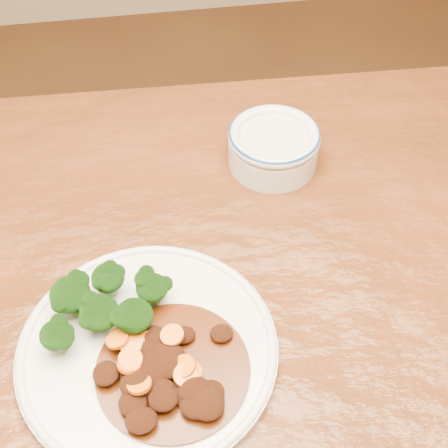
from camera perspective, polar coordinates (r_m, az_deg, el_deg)
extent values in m
cube|color=#5F2A10|center=(0.80, -1.76, -7.98)|extent=(1.53, 0.96, 0.04)
cylinder|color=silver|center=(0.74, -6.96, -11.40)|extent=(0.30, 0.30, 0.01)
torus|color=silver|center=(0.74, -7.01, -11.14)|extent=(0.30, 0.30, 0.01)
cylinder|color=#67904A|center=(0.76, -6.46, -6.75)|extent=(0.01, 0.01, 0.02)
ellipsoid|color=black|center=(0.75, -6.60, -5.81)|extent=(0.04, 0.04, 0.03)
cylinder|color=#67904A|center=(0.75, -14.78, -10.61)|extent=(0.01, 0.01, 0.02)
ellipsoid|color=black|center=(0.73, -15.11, -9.76)|extent=(0.04, 0.04, 0.03)
cylinder|color=#67904A|center=(0.75, -11.04, -8.97)|extent=(0.01, 0.01, 0.02)
ellipsoid|color=black|center=(0.73, -11.32, -7.97)|extent=(0.05, 0.05, 0.04)
cylinder|color=#67904A|center=(0.78, -10.34, -5.80)|extent=(0.01, 0.01, 0.02)
ellipsoid|color=black|center=(0.76, -10.56, -4.84)|extent=(0.04, 0.04, 0.03)
cylinder|color=#67904A|center=(0.77, -13.55, -7.33)|extent=(0.01, 0.01, 0.02)
ellipsoid|color=black|center=(0.75, -13.89, -6.27)|extent=(0.05, 0.05, 0.04)
cylinder|color=#67904A|center=(0.74, -8.04, -9.30)|extent=(0.01, 0.01, 0.02)
ellipsoid|color=black|center=(0.72, -8.24, -8.32)|extent=(0.04, 0.04, 0.04)
cylinder|color=#4B1F08|center=(0.72, -4.70, -13.13)|extent=(0.17, 0.17, 0.00)
ellipsoid|color=black|center=(0.69, -1.23, -15.14)|extent=(0.03, 0.03, 0.02)
ellipsoid|color=black|center=(0.74, -9.00, -9.92)|extent=(0.02, 0.03, 0.01)
ellipsoid|color=black|center=(0.73, -3.73, -10.11)|extent=(0.03, 0.02, 0.01)
ellipsoid|color=black|center=(0.69, -2.70, -15.00)|extent=(0.04, 0.03, 0.02)
ellipsoid|color=black|center=(0.69, -8.34, -15.90)|extent=(0.03, 0.03, 0.02)
ellipsoid|color=black|center=(0.72, -7.35, -12.24)|extent=(0.03, 0.03, 0.01)
ellipsoid|color=black|center=(0.72, -6.93, -11.20)|extent=(0.03, 0.02, 0.01)
ellipsoid|color=black|center=(0.70, -7.87, -14.24)|extent=(0.04, 0.03, 0.02)
ellipsoid|color=black|center=(0.69, -5.57, -15.63)|extent=(0.03, 0.03, 0.02)
ellipsoid|color=black|center=(0.70, -6.67, -13.67)|extent=(0.03, 0.03, 0.02)
ellipsoid|color=black|center=(0.71, -10.74, -13.28)|extent=(0.03, 0.03, 0.01)
ellipsoid|color=black|center=(0.73, -8.45, -10.28)|extent=(0.02, 0.02, 0.01)
ellipsoid|color=black|center=(0.69, -2.53, -16.14)|extent=(0.04, 0.03, 0.02)
ellipsoid|color=black|center=(0.71, -6.63, -13.02)|extent=(0.04, 0.05, 0.02)
ellipsoid|color=black|center=(0.73, -0.23, -9.97)|extent=(0.03, 0.02, 0.01)
ellipsoid|color=black|center=(0.71, -8.52, -13.26)|extent=(0.03, 0.02, 0.01)
ellipsoid|color=black|center=(0.71, -5.22, -12.30)|extent=(0.04, 0.05, 0.02)
ellipsoid|color=black|center=(0.70, -5.83, -14.94)|extent=(0.03, 0.03, 0.02)
ellipsoid|color=black|center=(0.70, -3.91, -15.37)|extent=(0.03, 0.02, 0.01)
ellipsoid|color=black|center=(0.73, -6.41, -10.15)|extent=(0.03, 0.03, 0.01)
ellipsoid|color=black|center=(0.69, -2.81, -14.70)|extent=(0.02, 0.02, 0.01)
ellipsoid|color=black|center=(0.68, -7.57, -17.37)|extent=(0.03, 0.03, 0.02)
ellipsoid|color=black|center=(0.68, -1.57, -16.08)|extent=(0.04, 0.04, 0.02)
cylinder|color=#D65A0B|center=(0.72, -9.73, -10.34)|extent=(0.03, 0.03, 0.02)
cylinder|color=#D65A0B|center=(0.69, -3.55, -13.64)|extent=(0.03, 0.03, 0.01)
cylinder|color=#D65A0B|center=(0.72, -7.39, -10.63)|extent=(0.03, 0.04, 0.01)
cylinder|color=#D65A0B|center=(0.70, -3.69, -12.86)|extent=(0.03, 0.03, 0.01)
cylinder|color=#D65A0B|center=(0.72, -8.54, -10.73)|extent=(0.03, 0.03, 0.01)
cylinder|color=#D65A0B|center=(0.71, -4.76, -10.09)|extent=(0.04, 0.04, 0.01)
cylinder|color=#D65A0B|center=(0.70, -8.56, -12.14)|extent=(0.04, 0.04, 0.01)
cylinder|color=#D65A0B|center=(0.69, -7.76, -14.31)|extent=(0.04, 0.04, 0.01)
cylinder|color=#D65A0B|center=(0.70, -8.65, -12.59)|extent=(0.04, 0.04, 0.02)
cylinder|color=#D65A0B|center=(0.70, -3.11, -13.29)|extent=(0.04, 0.04, 0.01)
cylinder|color=beige|center=(0.94, 4.50, 6.61)|extent=(0.13, 0.13, 0.04)
cylinder|color=silver|center=(0.92, 4.60, 7.82)|extent=(0.10, 0.10, 0.01)
torus|color=beige|center=(0.92, 4.62, 8.03)|extent=(0.14, 0.14, 0.02)
torus|color=navy|center=(0.91, 4.64, 8.24)|extent=(0.13, 0.13, 0.01)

